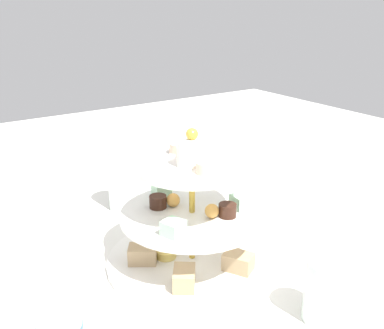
# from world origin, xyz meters

# --- Properties ---
(ground_plane) EXTENTS (2.40, 2.40, 0.00)m
(ground_plane) POSITION_xyz_m (0.00, 0.00, 0.00)
(ground_plane) COLOR silver
(tiered_serving_stand) EXTENTS (0.30, 0.30, 0.25)m
(tiered_serving_stand) POSITION_xyz_m (0.00, -0.00, 0.07)
(tiered_serving_stand) COLOR white
(tiered_serving_stand) RESTS_ON ground_plane
(water_glass_tall_right) EXTENTS (0.07, 0.07, 0.14)m
(water_glass_tall_right) POSITION_xyz_m (0.00, -0.27, 0.07)
(water_glass_tall_right) COLOR silver
(water_glass_tall_right) RESTS_ON ground_plane
(butter_knife_left) EXTENTS (0.07, 0.16, 0.00)m
(butter_knife_left) POSITION_xyz_m (-0.31, -0.06, 0.00)
(butter_knife_left) COLOR silver
(butter_knife_left) RESTS_ON ground_plane
(butter_knife_right) EXTENTS (0.11, 0.15, 0.00)m
(butter_knife_right) POSITION_xyz_m (0.29, -0.14, 0.00)
(butter_knife_right) COLOR silver
(butter_knife_right) RESTS_ON ground_plane
(water_glass_mid_back) EXTENTS (0.06, 0.06, 0.10)m
(water_glass_mid_back) POSITION_xyz_m (-0.07, 0.23, 0.05)
(water_glass_mid_back) COLOR silver
(water_glass_mid_back) RESTS_ON ground_plane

